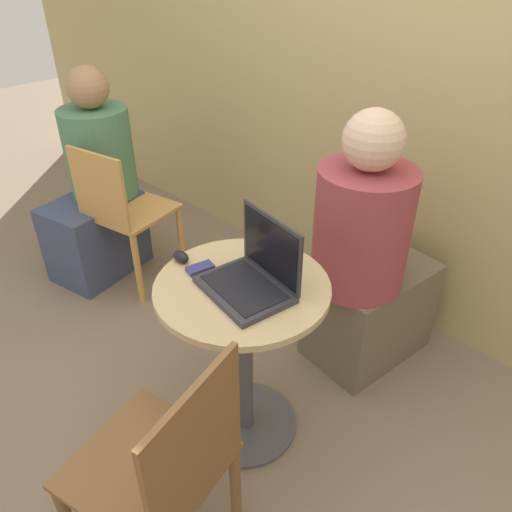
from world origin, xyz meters
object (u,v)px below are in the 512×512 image
Objects in this scene: cell_phone at (200,268)px; chair_empty at (165,474)px; laptop at (254,275)px; person_seated at (366,270)px.

chair_empty is at bearing -50.92° from cell_phone.
cell_phone is at bearing -164.53° from laptop.
person_seated is at bearing 86.20° from laptop.
person_seated reaches higher than laptop.
chair_empty reaches higher than cell_phone.
cell_phone is 0.09× the size of person_seated.
cell_phone is 0.78m from person_seated.
laptop is 0.65m from chair_empty.
laptop reaches higher than cell_phone.
person_seated is (0.25, 0.71, -0.23)m from cell_phone.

